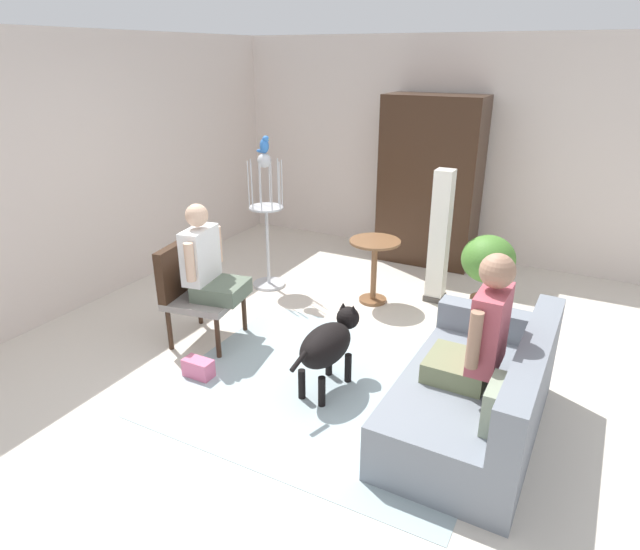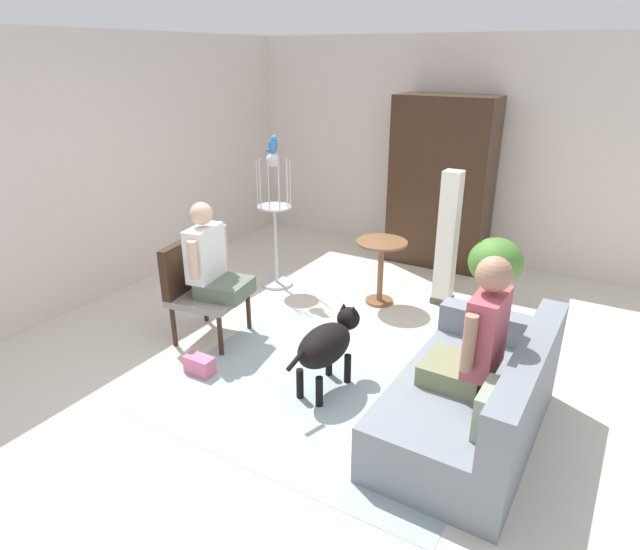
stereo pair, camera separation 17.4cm
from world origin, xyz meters
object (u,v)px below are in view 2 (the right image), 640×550
couch (476,400)px  potted_plant (495,267)px  person_on_couch (477,336)px  person_on_armchair (212,261)px  bird_cage_stand (275,224)px  dog (327,344)px  armchair (198,282)px  column_lamp (447,240)px  armoire_cabinet (441,183)px  handbag (200,365)px  round_end_table (381,262)px  parrot (273,145)px

couch → potted_plant: size_ratio=1.91×
person_on_couch → person_on_armchair: size_ratio=1.10×
bird_cage_stand → dog: bearing=-44.7°
armchair → person_on_armchair: (0.16, 0.03, 0.23)m
person_on_armchair → potted_plant: (2.07, 1.60, -0.20)m
person_on_couch → column_lamp: bearing=112.7°
person_on_armchair → couch: bearing=-4.2°
column_lamp → armoire_cabinet: 1.24m
person_on_couch → dog: size_ratio=1.05×
dog → handbag: size_ratio=3.56×
dog → armoire_cabinet: bearing=93.7°
couch → person_on_armchair: size_ratio=1.96×
dog → person_on_couch: bearing=-0.8°
person_on_armchair → column_lamp: bearing=49.6°
couch → armoire_cabinet: 3.44m
person_on_armchair → dog: (1.27, -0.19, -0.37)m
round_end_table → handbag: size_ratio=2.78×
person_on_couch → bird_cage_stand: bird_cage_stand is taller
column_lamp → handbag: 2.72m
armoire_cabinet → armchair: bearing=-112.7°
armoire_cabinet → dog: bearing=-86.3°
column_lamp → handbag: column_lamp is taller
armchair → handbag: armchair is taller
potted_plant → armchair: bearing=-143.8°
dog → column_lamp: size_ratio=0.63×
couch → handbag: 2.18m
bird_cage_stand → handbag: bird_cage_stand is taller
bird_cage_stand → armoire_cabinet: size_ratio=0.74×
couch → person_on_couch: person_on_couch is taller
person_on_armchair → bird_cage_stand: (-0.23, 1.30, -0.04)m
couch → column_lamp: (-0.88, 1.98, 0.41)m
person_on_couch → handbag: (-2.10, -0.33, -0.69)m
armoire_cabinet → parrot: bearing=-128.8°
parrot → couch: bearing=-29.2°
person_on_armchair → bird_cage_stand: bearing=100.2°
potted_plant → handbag: (-1.79, -2.14, -0.49)m
potted_plant → couch: bearing=-79.0°
armchair → column_lamp: column_lamp is taller
armoire_cabinet → round_end_table: bearing=-94.0°
person_on_armchair → bird_cage_stand: 1.32m
potted_plant → parrot: bearing=-172.5°
person_on_couch → person_on_armchair: person_on_couch is taller
couch → armchair: armchair is taller
potted_plant → bird_cage_stand: bearing=-172.5°
couch → person_on_armchair: (-2.41, 0.18, 0.48)m
handbag → person_on_armchair: bearing=116.9°
couch → person_on_couch: size_ratio=1.78×
couch → person_on_armchair: 2.47m
couch → round_end_table: (-1.45, 1.63, 0.18)m
round_end_table → potted_plant: bearing=7.7°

